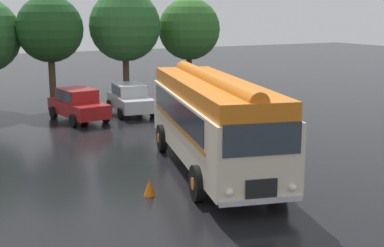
{
  "coord_description": "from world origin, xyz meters",
  "views": [
    {
      "loc": [
        -10.18,
        -15.14,
        5.58
      ],
      "look_at": [
        -0.81,
        2.41,
        1.4
      ],
      "focal_mm": 50.0,
      "sensor_mm": 36.0,
      "label": 1
    }
  ],
  "objects": [
    {
      "name": "tree_centre",
      "position": [
        -2.97,
        15.76,
        4.62
      ],
      "size": [
        3.78,
        3.78,
        6.5
      ],
      "color": "#4C3823",
      "rests_on": "ground"
    },
    {
      "name": "traffic_cone",
      "position": [
        -3.94,
        -0.67,
        0.28
      ],
      "size": [
        0.36,
        0.36,
        0.55
      ],
      "primitive_type": "cone",
      "color": "orange",
      "rests_on": "ground"
    },
    {
      "name": "vintage_bus",
      "position": [
        -0.81,
        0.9,
        1.89
      ],
      "size": [
        4.97,
        10.38,
        3.49
      ],
      "color": "beige",
      "rests_on": "ground"
    },
    {
      "name": "tree_far_right",
      "position": [
        6.33,
        16.17,
        4.51
      ],
      "size": [
        4.04,
        4.04,
        6.47
      ],
      "color": "#4C3823",
      "rests_on": "ground"
    },
    {
      "name": "car_near_left",
      "position": [
        -2.52,
        11.79,
        0.85
      ],
      "size": [
        2.39,
        4.39,
        1.66
      ],
      "color": "maroon",
      "rests_on": "ground"
    },
    {
      "name": "car_mid_left",
      "position": [
        0.55,
        12.27,
        0.85
      ],
      "size": [
        2.32,
        4.37,
        1.66
      ],
      "color": "#B7BABF",
      "rests_on": "ground"
    },
    {
      "name": "tree_right_of_centre",
      "position": [
        1.9,
        15.94,
        4.68
      ],
      "size": [
        4.35,
        4.35,
        6.91
      ],
      "color": "#4C3823",
      "rests_on": "ground"
    },
    {
      "name": "ground_plane",
      "position": [
        0.0,
        0.0,
        0.0
      ],
      "size": [
        120.0,
        120.0,
        0.0
      ],
      "primitive_type": "plane",
      "color": "black"
    }
  ]
}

